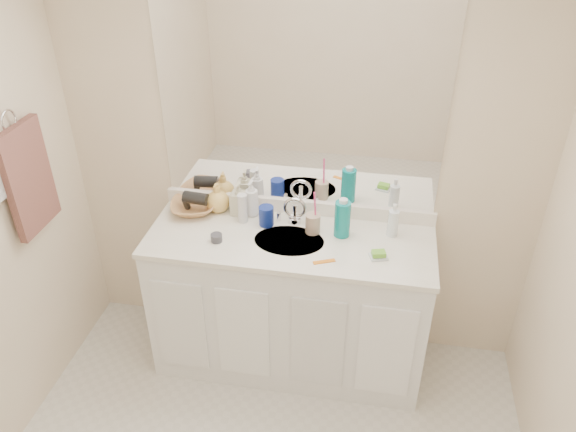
# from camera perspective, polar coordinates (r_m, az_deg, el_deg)

# --- Properties ---
(wall_back) EXTENTS (2.60, 0.02, 2.40)m
(wall_back) POSITION_cam_1_polar(r_m,az_deg,el_deg) (3.02, 1.10, 5.65)
(wall_back) COLOR beige
(wall_back) RESTS_ON floor
(vanity_cabinet) EXTENTS (1.50, 0.55, 0.85)m
(vanity_cabinet) POSITION_cam_1_polar(r_m,az_deg,el_deg) (3.23, 0.16, -8.92)
(vanity_cabinet) COLOR white
(vanity_cabinet) RESTS_ON floor
(countertop) EXTENTS (1.52, 0.57, 0.03)m
(countertop) POSITION_cam_1_polar(r_m,az_deg,el_deg) (2.96, 0.17, -2.51)
(countertop) COLOR white
(countertop) RESTS_ON vanity_cabinet
(backsplash) EXTENTS (1.52, 0.03, 0.08)m
(backsplash) POSITION_cam_1_polar(r_m,az_deg,el_deg) (3.15, 1.00, 0.97)
(backsplash) COLOR white
(backsplash) RESTS_ON countertop
(sink_basin) EXTENTS (0.37, 0.37, 0.02)m
(sink_basin) POSITION_cam_1_polar(r_m,az_deg,el_deg) (2.94, 0.10, -2.68)
(sink_basin) COLOR beige
(sink_basin) RESTS_ON countertop
(faucet) EXTENTS (0.02, 0.02, 0.11)m
(faucet) POSITION_cam_1_polar(r_m,az_deg,el_deg) (3.06, 0.70, 0.25)
(faucet) COLOR silver
(faucet) RESTS_ON countertop
(mirror) EXTENTS (1.48, 0.01, 1.20)m
(mirror) POSITION_cam_1_polar(r_m,az_deg,el_deg) (2.88, 1.16, 12.02)
(mirror) COLOR white
(mirror) RESTS_ON wall_back
(blue_mug) EXTENTS (0.11, 0.11, 0.11)m
(blue_mug) POSITION_cam_1_polar(r_m,az_deg,el_deg) (3.04, -2.22, 0.02)
(blue_mug) COLOR navy
(blue_mug) RESTS_ON countertop
(tan_cup) EXTENTS (0.10, 0.10, 0.11)m
(tan_cup) POSITION_cam_1_polar(r_m,az_deg,el_deg) (2.98, 2.54, -0.77)
(tan_cup) COLOR tan
(tan_cup) RESTS_ON countertop
(toothbrush) EXTENTS (0.02, 0.04, 0.20)m
(toothbrush) POSITION_cam_1_polar(r_m,az_deg,el_deg) (2.92, 2.78, 0.80)
(toothbrush) COLOR #FF438A
(toothbrush) RESTS_ON tan_cup
(mouthwash_bottle) EXTENTS (0.11, 0.11, 0.20)m
(mouthwash_bottle) POSITION_cam_1_polar(r_m,az_deg,el_deg) (2.94, 5.54, -0.31)
(mouthwash_bottle) COLOR #0B8586
(mouthwash_bottle) RESTS_ON countertop
(clear_pump_bottle) EXTENTS (0.07, 0.07, 0.15)m
(clear_pump_bottle) POSITION_cam_1_polar(r_m,az_deg,el_deg) (2.99, 10.62, -0.73)
(clear_pump_bottle) COLOR white
(clear_pump_bottle) RESTS_ON countertop
(soap_dish) EXTENTS (0.10, 0.09, 0.01)m
(soap_dish) POSITION_cam_1_polar(r_m,az_deg,el_deg) (2.85, 9.16, -4.09)
(soap_dish) COLOR silver
(soap_dish) RESTS_ON countertop
(green_soap) EXTENTS (0.08, 0.06, 0.02)m
(green_soap) POSITION_cam_1_polar(r_m,az_deg,el_deg) (2.84, 9.19, -3.78)
(green_soap) COLOR #6ABA2D
(green_soap) RESTS_ON soap_dish
(orange_comb) EXTENTS (0.11, 0.07, 0.00)m
(orange_comb) POSITION_cam_1_polar(r_m,az_deg,el_deg) (2.79, 3.69, -4.64)
(orange_comb) COLOR orange
(orange_comb) RESTS_ON countertop
(dark_jar) EXTENTS (0.07, 0.07, 0.04)m
(dark_jar) POSITION_cam_1_polar(r_m,az_deg,el_deg) (2.94, -7.28, -2.21)
(dark_jar) COLOR #3C3C44
(dark_jar) RESTS_ON countertop
(extra_white_bottle) EXTENTS (0.07, 0.07, 0.17)m
(extra_white_bottle) POSITION_cam_1_polar(r_m,az_deg,el_deg) (3.06, -4.65, 0.80)
(extra_white_bottle) COLOR silver
(extra_white_bottle) RESTS_ON countertop
(soap_bottle_white) EXTENTS (0.09, 0.09, 0.21)m
(soap_bottle_white) POSITION_cam_1_polar(r_m,az_deg,el_deg) (3.10, -3.72, 1.83)
(soap_bottle_white) COLOR white
(soap_bottle_white) RESTS_ON countertop
(soap_bottle_cream) EXTENTS (0.09, 0.09, 0.20)m
(soap_bottle_cream) POSITION_cam_1_polar(r_m,az_deg,el_deg) (3.12, -5.00, 1.81)
(soap_bottle_cream) COLOR beige
(soap_bottle_cream) RESTS_ON countertop
(soap_bottle_yellow) EXTENTS (0.15, 0.15, 0.17)m
(soap_bottle_yellow) POSITION_cam_1_polar(r_m,az_deg,el_deg) (3.17, -7.17, 1.89)
(soap_bottle_yellow) COLOR #EDBD5C
(soap_bottle_yellow) RESTS_ON countertop
(wicker_basket) EXTENTS (0.31, 0.31, 0.06)m
(wicker_basket) POSITION_cam_1_polar(r_m,az_deg,el_deg) (3.21, -9.60, 0.92)
(wicker_basket) COLOR #B47B48
(wicker_basket) RESTS_ON countertop
(hair_dryer) EXTENTS (0.14, 0.08, 0.07)m
(hair_dryer) POSITION_cam_1_polar(r_m,az_deg,el_deg) (3.17, -9.35, 1.80)
(hair_dryer) COLOR black
(hair_dryer) RESTS_ON wicker_basket
(towel_ring) EXTENTS (0.01, 0.11, 0.11)m
(towel_ring) POSITION_cam_1_polar(r_m,az_deg,el_deg) (2.91, -26.51, 8.65)
(towel_ring) COLOR silver
(towel_ring) RESTS_ON wall_left
(hand_towel) EXTENTS (0.04, 0.32, 0.55)m
(hand_towel) POSITION_cam_1_polar(r_m,az_deg,el_deg) (3.02, -24.84, 3.47)
(hand_towel) COLOR #53322C
(hand_towel) RESTS_ON towel_ring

